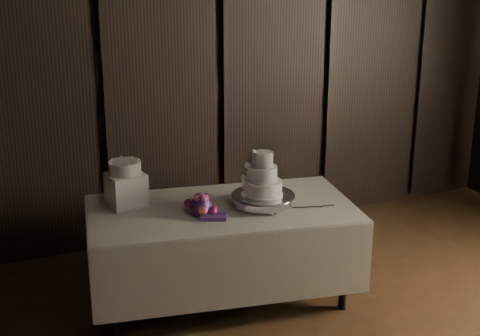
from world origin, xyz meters
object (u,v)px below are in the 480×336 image
Objects in this scene: bouquet at (201,206)px; display_table at (222,249)px; wedding_cake at (261,179)px; small_cake at (125,168)px; cake_stand at (263,201)px; box_pedestal at (126,189)px.

display_table is at bearing 20.57° from bouquet.
wedding_cake is 1.01m from small_cake.
cake_stand is at bearing -9.32° from display_table.
wedding_cake is 1.41× the size of small_cake.
wedding_cake reaches higher than small_cake.
wedding_cake is at bearing -5.42° from bouquet.
wedding_cake is 1.02m from box_pedestal.
bouquet is at bearing -41.34° from small_cake.
display_table is 0.96m from small_cake.
cake_stand is at bearing -24.48° from small_cake.
small_cake is (-0.45, 0.40, 0.23)m from bouquet.
small_cake is (0.00, 0.00, 0.17)m from box_pedestal.
display_table is 4.41× the size of cake_stand.
bouquet reaches higher than cake_stand.
wedding_cake is (-0.02, -0.01, 0.18)m from cake_stand.
display_table is at bearing -26.88° from box_pedestal.
wedding_cake is 0.85× the size of bouquet.
bouquet is 0.60m from box_pedestal.
bouquet is 0.64m from small_cake.
bouquet is at bearing -167.01° from wedding_cake.
small_cake reaches higher than display_table.
display_table is 5.36× the size of bouquet.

